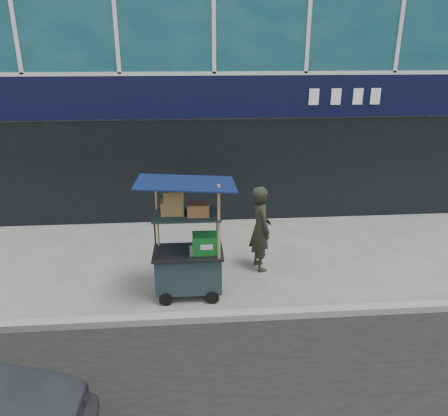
{
  "coord_description": "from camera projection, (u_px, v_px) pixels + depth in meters",
  "views": [
    {
      "loc": [
        -0.57,
        -5.88,
        3.97
      ],
      "look_at": [
        -0.0,
        1.2,
        1.31
      ],
      "focal_mm": 35.0,
      "sensor_mm": 36.0,
      "label": 1
    }
  ],
  "objects": [
    {
      "name": "vendor_cart",
      "position": [
        189.0,
        256.0,
        7.17
      ],
      "size": [
        1.53,
        1.09,
        2.06
      ],
      "rotation": [
        0.0,
        0.0,
        -0.01
      ],
      "color": "#1B2C2E",
      "rests_on": "ground"
    },
    {
      "name": "ground",
      "position": [
        230.0,
        312.0,
        6.92
      ],
      "size": [
        80.0,
        80.0,
        0.0
      ],
      "primitive_type": "plane",
      "color": "slate",
      "rests_on": "ground"
    },
    {
      "name": "curb",
      "position": [
        232.0,
        316.0,
        6.71
      ],
      "size": [
        80.0,
        0.18,
        0.12
      ],
      "primitive_type": "cube",
      "color": "gray",
      "rests_on": "ground"
    },
    {
      "name": "vendor_man",
      "position": [
        260.0,
        228.0,
        8.02
      ],
      "size": [
        0.5,
        0.65,
        1.62
      ],
      "primitive_type": "imported",
      "rotation": [
        0.0,
        0.0,
        1.77
      ],
      "color": "black",
      "rests_on": "ground"
    }
  ]
}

